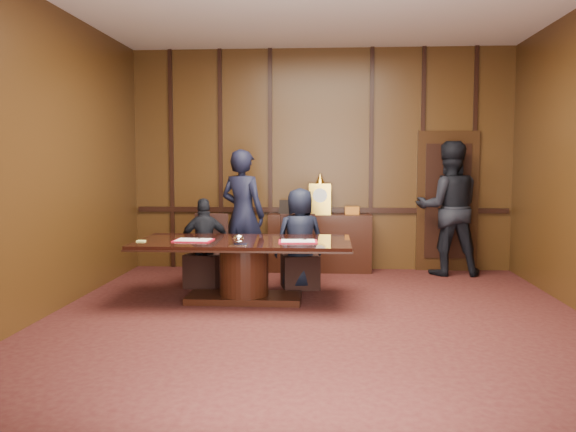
# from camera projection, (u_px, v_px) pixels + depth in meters

# --- Properties ---
(room) EXTENTS (7.00, 7.04, 3.50)m
(room) POSITION_uv_depth(u_px,v_px,m) (322.00, 161.00, 6.35)
(room) COLOR #340F0E
(room) RESTS_ON ground
(sideboard) EXTENTS (1.60, 0.45, 1.54)m
(sideboard) POSITION_uv_depth(u_px,v_px,m) (320.00, 240.00, 9.57)
(sideboard) COLOR black
(sideboard) RESTS_ON ground
(conference_table) EXTENTS (2.62, 1.32, 0.76)m
(conference_table) POSITION_uv_depth(u_px,v_px,m) (244.00, 260.00, 7.48)
(conference_table) COLOR black
(conference_table) RESTS_ON ground
(folder_left) EXTENTS (0.47, 0.35, 0.02)m
(folder_left) POSITION_uv_depth(u_px,v_px,m) (193.00, 240.00, 7.38)
(folder_left) COLOR #B11024
(folder_left) RESTS_ON conference_table
(folder_right) EXTENTS (0.48, 0.36, 0.02)m
(folder_right) POSITION_uv_depth(u_px,v_px,m) (298.00, 241.00, 7.28)
(folder_right) COLOR #B11024
(folder_right) RESTS_ON conference_table
(inkstand) EXTENTS (0.20, 0.14, 0.12)m
(inkstand) POSITION_uv_depth(u_px,v_px,m) (238.00, 240.00, 7.01)
(inkstand) COLOR white
(inkstand) RESTS_ON conference_table
(notepad) EXTENTS (0.11, 0.08, 0.01)m
(notepad) POSITION_uv_depth(u_px,v_px,m) (141.00, 241.00, 7.32)
(notepad) COLOR #FBFF7C
(notepad) RESTS_ON conference_table
(chair_left) EXTENTS (0.57, 0.57, 0.99)m
(chair_left) POSITION_uv_depth(u_px,v_px,m) (207.00, 265.00, 8.41)
(chair_left) COLOR black
(chair_left) RESTS_ON ground
(chair_right) EXTENTS (0.57, 0.57, 0.99)m
(chair_right) POSITION_uv_depth(u_px,v_px,m) (300.00, 266.00, 8.33)
(chair_right) COLOR black
(chair_right) RESTS_ON ground
(signatory_left) EXTENTS (0.77, 0.49, 1.22)m
(signatory_left) POSITION_uv_depth(u_px,v_px,m) (205.00, 243.00, 8.31)
(signatory_left) COLOR black
(signatory_left) RESTS_ON ground
(signatory_right) EXTENTS (0.77, 0.63, 1.37)m
(signatory_right) POSITION_uv_depth(u_px,v_px,m) (300.00, 239.00, 8.22)
(signatory_right) COLOR black
(signatory_right) RESTS_ON ground
(witness_left) EXTENTS (0.82, 0.70, 1.90)m
(witness_left) POSITION_uv_depth(u_px,v_px,m) (243.00, 215.00, 8.84)
(witness_left) COLOR black
(witness_left) RESTS_ON ground
(witness_right) EXTENTS (0.99, 0.77, 2.03)m
(witness_right) POSITION_uv_depth(u_px,v_px,m) (448.00, 208.00, 9.23)
(witness_right) COLOR black
(witness_right) RESTS_ON ground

